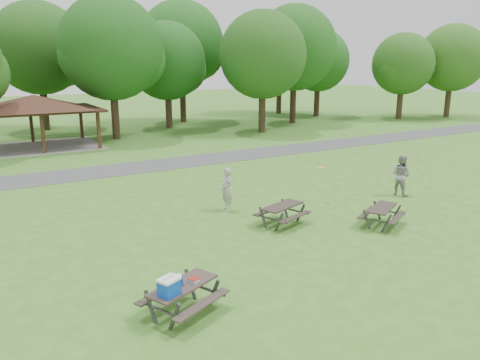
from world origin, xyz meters
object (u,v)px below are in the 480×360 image
at_px(frisbee_thrower, 227,189).
at_px(frisbee_catcher, 401,175).
at_px(picnic_table_near, 179,289).
at_px(picnic_table_middle, 282,210).

xyz_separation_m(frisbee_thrower, frisbee_catcher, (8.05, -2.10, 0.04)).
distance_m(picnic_table_near, frisbee_catcher, 13.96).
distance_m(frisbee_thrower, frisbee_catcher, 8.32).
bearing_deg(picnic_table_middle, frisbee_catcher, 3.90).
bearing_deg(picnic_table_middle, picnic_table_near, -145.68).
distance_m(picnic_table_middle, frisbee_thrower, 2.78).
xyz_separation_m(picnic_table_middle, frisbee_catcher, (7.08, 0.48, 0.37)).
relative_size(picnic_table_near, picnic_table_middle, 1.06).
bearing_deg(frisbee_catcher, picnic_table_middle, 81.59).
bearing_deg(frisbee_catcher, frisbee_thrower, 63.08).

